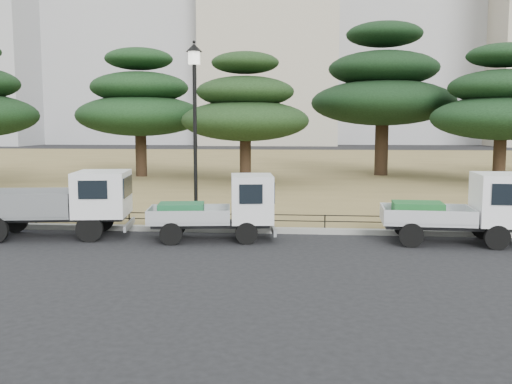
# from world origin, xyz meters

# --- Properties ---
(ground) EXTENTS (220.00, 220.00, 0.00)m
(ground) POSITION_xyz_m (0.00, 0.00, 0.00)
(ground) COLOR black
(lawn) EXTENTS (120.00, 56.00, 0.15)m
(lawn) POSITION_xyz_m (0.00, 30.60, 0.07)
(lawn) COLOR olive
(lawn) RESTS_ON ground
(curb) EXTENTS (120.00, 0.25, 0.16)m
(curb) POSITION_xyz_m (0.00, 2.60, 0.08)
(curb) COLOR gray
(curb) RESTS_ON ground
(truck_large) EXTENTS (4.55, 2.33, 1.89)m
(truck_large) POSITION_xyz_m (-5.55, 1.44, 1.05)
(truck_large) COLOR black
(truck_large) RESTS_ON ground
(truck_kei_front) EXTENTS (3.62, 1.91, 1.83)m
(truck_kei_front) POSITION_xyz_m (-0.92, 1.47, 0.91)
(truck_kei_front) COLOR black
(truck_kei_front) RESTS_ON ground
(truck_kei_rear) EXTENTS (3.74, 1.76, 1.92)m
(truck_kei_rear) POSITION_xyz_m (5.68, 1.57, 0.96)
(truck_kei_rear) COLOR black
(truck_kei_rear) RESTS_ON ground
(street_lamp) EXTENTS (0.49, 0.49, 5.47)m
(street_lamp) POSITION_xyz_m (-1.93, 2.90, 3.85)
(street_lamp) COLOR black
(street_lamp) RESTS_ON lawn
(pipe_fence) EXTENTS (38.00, 0.04, 0.40)m
(pipe_fence) POSITION_xyz_m (0.00, 2.75, 0.44)
(pipe_fence) COLOR black
(pipe_fence) RESTS_ON lawn
(tarp_pile) EXTENTS (1.48, 1.16, 0.91)m
(tarp_pile) POSITION_xyz_m (-8.18, 3.06, 0.51)
(tarp_pile) COLOR #141CA2
(tarp_pile) RESTS_ON lawn
(pine_west_near) EXTENTS (7.61, 7.61, 7.61)m
(pine_west_near) POSITION_xyz_m (-8.57, 19.46, 4.54)
(pine_west_near) COLOR black
(pine_west_near) RESTS_ON lawn
(pine_center_left) EXTENTS (6.79, 6.79, 6.91)m
(pine_center_left) POSITION_xyz_m (-1.88, 16.21, 4.14)
(pine_center_left) COLOR black
(pine_center_left) RESTS_ON lawn
(pine_center_right) EXTENTS (8.71, 8.71, 9.25)m
(pine_center_right) POSITION_xyz_m (5.98, 21.59, 5.51)
(pine_center_right) COLOR black
(pine_center_right) RESTS_ON lawn
(pine_east_near) EXTENTS (7.12, 7.12, 7.19)m
(pine_east_near) POSITION_xyz_m (11.34, 16.33, 4.30)
(pine_east_near) COLOR black
(pine_east_near) RESTS_ON lawn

